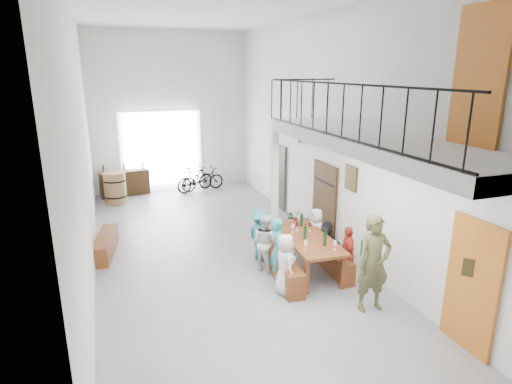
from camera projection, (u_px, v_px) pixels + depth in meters
name	position (u px, v px, depth m)	size (l,w,h in m)	color
floor	(217.00, 250.00, 10.28)	(12.00, 12.00, 0.00)	slate
room_walls	(213.00, 100.00, 9.30)	(12.00, 12.00, 12.00)	white
gateway_portal	(162.00, 151.00, 15.13)	(2.80, 0.08, 2.80)	white
right_wall_decor	(362.00, 190.00, 8.99)	(0.07, 8.28, 5.07)	#B05D1A
balcony	(372.00, 145.00, 7.28)	(1.52, 5.62, 4.00)	silver
tasting_table	(307.00, 240.00, 9.08)	(1.07, 2.27, 0.79)	brown
bench_inner	(280.00, 264.00, 8.99)	(0.35, 2.22, 0.51)	brown
bench_wall	(327.00, 255.00, 9.43)	(0.27, 2.10, 0.48)	brown
tableware	(307.00, 229.00, 9.09)	(0.71, 1.76, 0.35)	black
side_bench	(106.00, 245.00, 10.04)	(0.36, 1.64, 0.46)	brown
oak_barrel	(115.00, 188.00, 13.75)	(0.70, 0.70, 1.03)	olive
serving_counter	(125.00, 183.00, 14.69)	(1.62, 0.45, 0.85)	#35220E
counter_bottles	(124.00, 167.00, 14.53)	(1.37, 0.23, 0.28)	black
guest_left_a	(285.00, 264.00, 8.19)	(0.59, 0.39, 1.21)	silver
guest_left_b	(278.00, 249.00, 8.71)	(0.49, 0.32, 1.34)	teal
guest_left_c	(265.00, 242.00, 9.15)	(0.61, 0.48, 1.26)	silver
guest_left_d	(260.00, 235.00, 9.61)	(0.78, 0.45, 1.21)	teal
guest_right_a	(347.00, 253.00, 8.77)	(0.67, 0.28, 1.14)	#AF311E
guest_right_b	(326.00, 243.00, 9.42)	(0.94, 0.30, 1.01)	black
guest_right_c	(316.00, 232.00, 9.85)	(0.56, 0.37, 1.15)	silver
host_standing	(374.00, 263.00, 7.55)	(0.65, 0.43, 1.79)	#494E2B
potted_plant	(293.00, 217.00, 11.90)	(0.41, 0.35, 0.45)	#164919
bicycle_near	(202.00, 179.00, 15.29)	(0.55, 1.58, 0.83)	black
bicycle_far	(195.00, 179.00, 15.13)	(0.43, 1.51, 0.91)	black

